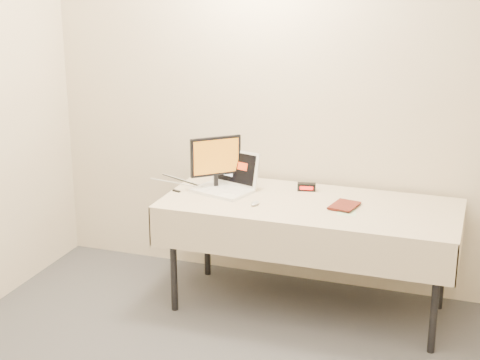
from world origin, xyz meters
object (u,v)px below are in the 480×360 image
(table, at_px, (310,212))
(monitor, at_px, (216,159))
(book, at_px, (334,190))
(laptop, at_px, (228,181))

(table, height_order, monitor, monitor)
(table, height_order, book, book)
(laptop, relative_size, book, 2.16)
(table, distance_m, monitor, 0.72)
(laptop, bearing_deg, table, 9.49)
(table, relative_size, book, 9.20)
(book, bearing_deg, table, -168.09)
(table, distance_m, book, 0.22)
(laptop, height_order, book, laptop)
(laptop, bearing_deg, book, 11.21)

